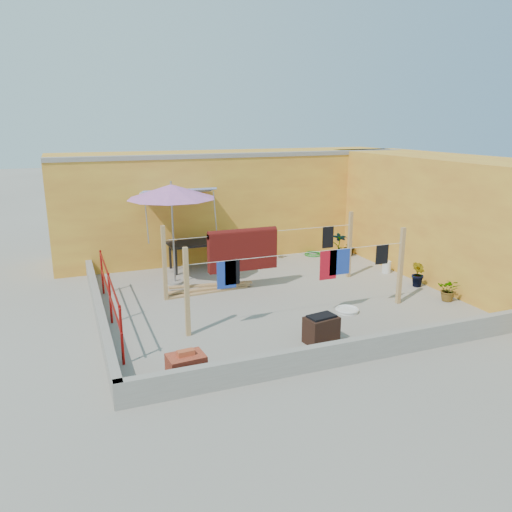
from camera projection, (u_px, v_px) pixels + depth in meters
The scene contains 21 objects.
ground at pixel (276, 297), 12.03m from camera, with size 80.00×80.00×0.00m, color #9E998E.
wall_back at pixel (232, 202), 16.01m from camera, with size 11.00×3.27×3.21m.
wall_right at pixel (453, 218), 13.44m from camera, with size 2.40×9.00×3.20m, color gold.
parapet_front at pixel (357, 350), 8.76m from camera, with size 8.30×0.16×0.44m, color gray.
parapet_left at pixel (99, 311), 10.55m from camera, with size 0.16×7.30×0.44m, color gray.
red_railing at pixel (110, 290), 10.32m from camera, with size 0.05×4.20×1.10m.
clothesline_rig at pixel (250, 253), 12.12m from camera, with size 5.09×2.35×1.80m.
patio_umbrella at pixel (171, 192), 12.43m from camera, with size 2.84×2.84×2.67m.
outdoor_table at pixel (198, 244), 14.19m from camera, with size 1.72×0.89×0.80m.
brick_stack at pixel (186, 367), 8.14m from camera, with size 0.63×0.48×0.52m.
lumber_pile at pixel (209, 288), 12.46m from camera, with size 2.28×0.63×0.14m.
brazier at pixel (321, 329), 9.51m from camera, with size 0.67×0.50×0.55m.
white_basin at pixel (347, 310), 11.09m from camera, with size 0.52×0.52×0.09m.
water_jug_a at pixel (334, 266), 14.05m from camera, with size 0.23×0.23×0.36m.
water_jug_b at pixel (386, 267), 13.96m from camera, with size 0.24×0.24×0.38m.
green_hose at pixel (313, 254), 15.84m from camera, with size 0.55×0.55×0.08m.
plant_back_a at pixel (266, 249), 15.19m from camera, with size 0.65×0.56×0.72m, color #1B5A19.
plant_back_b at pixel (349, 246), 15.71m from camera, with size 0.34×0.34×0.61m, color #1B5A19.
plant_right_a at pixel (339, 245), 15.39m from camera, with size 0.44×0.30×0.83m, color #1B5A19.
plant_right_b at pixel (418, 274), 12.70m from camera, with size 0.38×0.30×0.69m, color #1B5A19.
plant_right_c at pixel (449, 290), 11.72m from camera, with size 0.50×0.43×0.55m, color #1B5A19.
Camera 1 is at (-4.57, -10.41, 4.10)m, focal length 35.00 mm.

